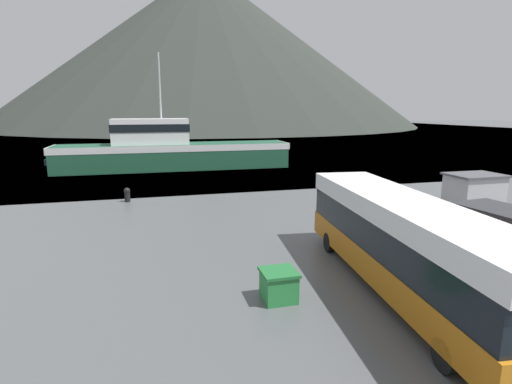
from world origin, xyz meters
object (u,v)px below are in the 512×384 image
at_px(tour_bus, 403,241).
at_px(storage_bin, 279,285).
at_px(small_boat, 77,162).
at_px(delivery_van, 496,238).
at_px(dock_kiosk, 473,196).
at_px(fishing_boat, 170,150).

height_order(tour_bus, storage_bin, tour_bus).
bearing_deg(small_boat, delivery_van, -135.29).
relative_size(tour_bus, delivery_van, 2.05).
distance_m(delivery_van, dock_kiosk, 8.94).
bearing_deg(storage_bin, dock_kiosk, 26.20).
height_order(delivery_van, small_boat, delivery_van).
xyz_separation_m(dock_kiosk, small_boat, (-27.58, 32.21, -1.00)).
relative_size(storage_bin, small_boat, 0.17).
height_order(storage_bin, dock_kiosk, dock_kiosk).
xyz_separation_m(tour_bus, small_boat, (-17.13, 40.05, -1.56)).
bearing_deg(storage_bin, fishing_boat, 93.21).
height_order(delivery_van, fishing_boat, fishing_boat).
xyz_separation_m(fishing_boat, dock_kiosk, (16.81, -25.82, -0.75)).
bearing_deg(dock_kiosk, delivery_van, -127.71).
bearing_deg(tour_bus, small_boat, 119.26).
distance_m(delivery_van, storage_bin, 9.52).
bearing_deg(storage_bin, small_boat, 107.71).
relative_size(tour_bus, storage_bin, 10.54).
relative_size(tour_bus, dock_kiosk, 4.05).
relative_size(fishing_boat, small_boat, 3.45).
xyz_separation_m(tour_bus, storage_bin, (-4.49, 0.49, -1.37)).
relative_size(dock_kiosk, small_boat, 0.43).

